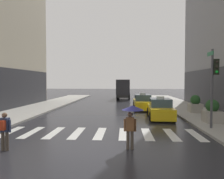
{
  "coord_description": "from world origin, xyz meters",
  "views": [
    {
      "loc": [
        1.41,
        -8.62,
        2.97
      ],
      "look_at": [
        0.38,
        8.0,
        2.35
      ],
      "focal_mm": 32.78,
      "sensor_mm": 36.0,
      "label": 1
    }
  ],
  "objects": [
    {
      "name": "planter_near_corner",
      "position": [
        7.54,
        6.03,
        0.87
      ],
      "size": [
        1.1,
        1.1,
        1.6
      ],
      "color": "#A8A399",
      "rests_on": "curb_right"
    },
    {
      "name": "box_truck",
      "position": [
        1.2,
        27.1,
        1.85
      ],
      "size": [
        2.41,
        7.59,
        3.35
      ],
      "color": "#2D2D2D",
      "rests_on": "ground"
    },
    {
      "name": "planter_mid_block",
      "position": [
        7.99,
        10.8,
        0.87
      ],
      "size": [
        1.1,
        1.1,
        1.6
      ],
      "color": "#A8A399",
      "rests_on": "curb_right"
    },
    {
      "name": "ground_plane",
      "position": [
        0.0,
        0.0,
        0.0
      ],
      "size": [
        160.0,
        160.0,
        0.0
      ],
      "primitive_type": "plane",
      "color": "#26262B"
    },
    {
      "name": "taxi_second",
      "position": [
        3.34,
        13.48,
        0.72
      ],
      "size": [
        1.93,
        4.54,
        1.8
      ],
      "color": "yellow",
      "rests_on": "ground"
    },
    {
      "name": "taxi_lead",
      "position": [
        4.32,
        8.26,
        0.72
      ],
      "size": [
        2.1,
        4.62,
        1.8
      ],
      "color": "yellow",
      "rests_on": "ground"
    },
    {
      "name": "pedestrian_with_umbrella",
      "position": [
        1.73,
        0.32,
        1.52
      ],
      "size": [
        0.96,
        0.96,
        1.94
      ],
      "color": "#473D33",
      "rests_on": "ground"
    },
    {
      "name": "crosswalk_markings",
      "position": [
        -0.0,
        3.0,
        0.0
      ],
      "size": [
        11.3,
        2.8,
        0.01
      ],
      "color": "silver",
      "rests_on": "ground"
    },
    {
      "name": "pedestrian_with_backpack",
      "position": [
        -3.75,
        -0.23,
        0.97
      ],
      "size": [
        0.55,
        0.43,
        1.65
      ],
      "color": "#473D33",
      "rests_on": "ground"
    },
    {
      "name": "traffic_light_pole",
      "position": [
        6.8,
        4.13,
        3.26
      ],
      "size": [
        0.44,
        0.84,
        4.8
      ],
      "color": "#47474C",
      "rests_on": "curb_right"
    }
  ]
}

